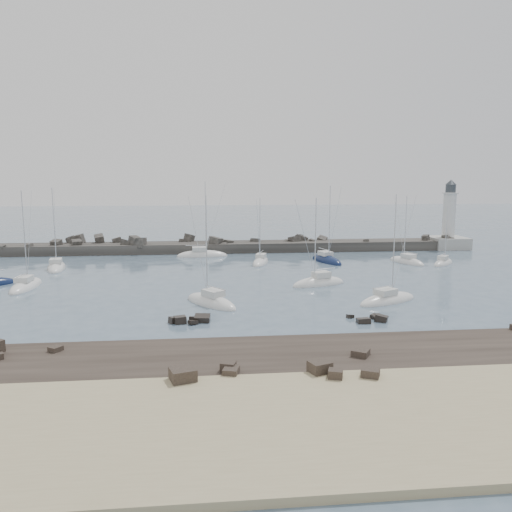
{
  "coord_description": "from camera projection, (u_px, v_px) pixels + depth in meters",
  "views": [
    {
      "loc": [
        -2.0,
        -58.71,
        14.43
      ],
      "look_at": [
        5.04,
        12.0,
        3.14
      ],
      "focal_mm": 35.0,
      "sensor_mm": 36.0,
      "label": 1
    }
  ],
  "objects": [
    {
      "name": "rock_cluster_near",
      "position": [
        193.0,
        321.0,
        50.11
      ],
      "size": [
        4.29,
        2.28,
        1.38
      ],
      "color": "black",
      "rests_on": "ground"
    },
    {
      "name": "sailboat_8",
      "position": [
        326.0,
        261.0,
        85.9
      ],
      "size": [
        5.04,
        9.29,
        14.07
      ],
      "color": "#0F1B3E",
      "rests_on": "ground"
    },
    {
      "name": "ground",
      "position": [
        224.0,
        298.0,
        60.16
      ],
      "size": [
        400.0,
        400.0,
        0.0
      ],
      "primitive_type": "plane",
      "color": "#4B6175",
      "rests_on": "ground"
    },
    {
      "name": "sailboat_7",
      "position": [
        388.0,
        301.0,
        58.18
      ],
      "size": [
        8.81,
        6.25,
        13.5
      ],
      "color": "silver",
      "rests_on": "ground"
    },
    {
      "name": "rock_shelf",
      "position": [
        233.0,
        365.0,
        38.52
      ],
      "size": [
        140.0,
        12.0,
        1.92
      ],
      "color": "#2A221D",
      "rests_on": "ground"
    },
    {
      "name": "sailboat_11",
      "position": [
        443.0,
        263.0,
        83.31
      ],
      "size": [
        6.08,
        6.1,
        10.6
      ],
      "color": "silver",
      "rests_on": "ground"
    },
    {
      "name": "sailboat_10",
      "position": [
        407.0,
        262.0,
        84.57
      ],
      "size": [
        5.05,
        8.1,
        12.36
      ],
      "color": "silver",
      "rests_on": "ground"
    },
    {
      "name": "sailboat_3",
      "position": [
        26.0,
        287.0,
        65.57
      ],
      "size": [
        3.03,
        8.82,
        13.76
      ],
      "color": "silver",
      "rests_on": "ground"
    },
    {
      "name": "breakwater",
      "position": [
        177.0,
        251.0,
        96.7
      ],
      "size": [
        115.0,
        7.08,
        5.01
      ],
      "color": "#2F2D2A",
      "rests_on": "ground"
    },
    {
      "name": "lighthouse",
      "position": [
        448.0,
        233.0,
        101.61
      ],
      "size": [
        7.0,
        7.0,
        14.6
      ],
      "color": "#9B9B96",
      "rests_on": "ground"
    },
    {
      "name": "rock_cluster_far",
      "position": [
        373.0,
        320.0,
        50.66
      ],
      "size": [
        4.03,
        2.93,
        1.31
      ],
      "color": "black",
      "rests_on": "ground"
    },
    {
      "name": "sailboat_1",
      "position": [
        56.0,
        268.0,
        79.21
      ],
      "size": [
        4.38,
        9.09,
        13.82
      ],
      "color": "silver",
      "rests_on": "ground"
    },
    {
      "name": "sand_strip",
      "position": [
        245.0,
        430.0,
        28.71
      ],
      "size": [
        140.0,
        14.0,
        1.0
      ],
      "primitive_type": "cube",
      "color": "tan",
      "rests_on": "ground"
    },
    {
      "name": "sailboat_6",
      "position": [
        261.0,
        263.0,
        84.1
      ],
      "size": [
        4.38,
        7.83,
        11.97
      ],
      "color": "silver",
      "rests_on": "ground"
    },
    {
      "name": "sailboat_9",
      "position": [
        319.0,
        284.0,
        67.31
      ],
      "size": [
        8.32,
        4.96,
        12.82
      ],
      "color": "silver",
      "rests_on": "ground"
    },
    {
      "name": "sailboat_4",
      "position": [
        202.0,
        256.0,
        91.3
      ],
      "size": [
        9.38,
        3.18,
        14.72
      ],
      "color": "silver",
      "rests_on": "ground"
    },
    {
      "name": "sailboat_5",
      "position": [
        211.0,
        303.0,
        57.07
      ],
      "size": [
        7.17,
        8.28,
        13.47
      ],
      "color": "silver",
      "rests_on": "ground"
    }
  ]
}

